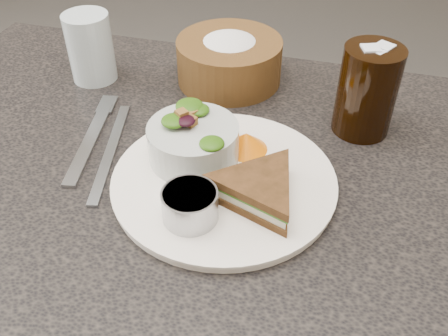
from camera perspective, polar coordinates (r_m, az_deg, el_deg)
dining_table at (r=0.99m, az=-3.29°, el=-16.47°), size 1.00×0.70×0.75m
dinner_plate at (r=0.67m, az=0.00°, el=-1.55°), size 0.29×0.29×0.01m
sandwich at (r=0.62m, az=4.02°, el=-2.48°), size 0.18×0.18×0.04m
salad_bowl at (r=0.67m, az=-3.55°, el=3.58°), size 0.16×0.16×0.07m
dressing_ramekin at (r=0.60m, az=-3.91°, el=-4.28°), size 0.09×0.09×0.04m
orange_wedge at (r=0.70m, az=2.52°, el=3.06°), size 0.09×0.09×0.03m
fork at (r=0.77m, az=-15.11°, el=2.93°), size 0.06×0.20×0.01m
knife at (r=0.74m, az=-12.83°, el=1.92°), size 0.07×0.23×0.00m
bread_basket at (r=0.87m, az=0.60°, el=12.93°), size 0.24×0.24×0.10m
cola_glass at (r=0.76m, az=16.11°, el=8.85°), size 0.10×0.10×0.15m
water_glass at (r=0.90m, az=-15.03°, el=13.16°), size 0.08×0.08×0.12m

